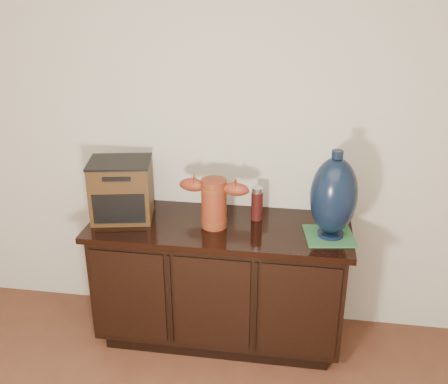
% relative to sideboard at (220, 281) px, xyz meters
% --- Properties ---
extents(sideboard, '(1.46, 0.56, 0.75)m').
position_rel_sideboard_xyz_m(sideboard, '(0.00, 0.00, 0.00)').
color(sideboard, black).
rests_on(sideboard, ground).
extents(terracotta_vessel, '(0.39, 0.16, 0.28)m').
position_rel_sideboard_xyz_m(terracotta_vessel, '(-0.03, -0.02, 0.52)').
color(terracotta_vessel, maroon).
rests_on(terracotta_vessel, sideboard).
extents(tv_radio, '(0.39, 0.33, 0.34)m').
position_rel_sideboard_xyz_m(tv_radio, '(-0.56, 0.01, 0.54)').
color(tv_radio, '#37220D').
rests_on(tv_radio, sideboard).
extents(green_mat, '(0.29, 0.29, 0.01)m').
position_rel_sideboard_xyz_m(green_mat, '(0.60, -0.05, 0.37)').
color(green_mat, '#2B5F37').
rests_on(green_mat, sideboard).
extents(lamp_base, '(0.28, 0.28, 0.48)m').
position_rel_sideboard_xyz_m(lamp_base, '(0.61, -0.05, 0.60)').
color(lamp_base, black).
rests_on(lamp_base, green_mat).
extents(spray_can, '(0.07, 0.07, 0.19)m').
position_rel_sideboard_xyz_m(spray_can, '(0.20, 0.10, 0.46)').
color(spray_can, '#50120D').
rests_on(spray_can, sideboard).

